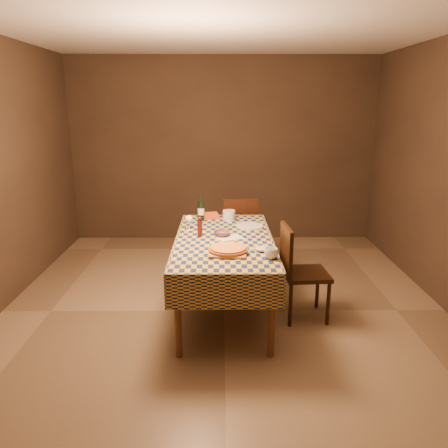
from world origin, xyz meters
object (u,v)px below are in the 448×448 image
object	(u,v)px
dining_table	(224,246)
cutting_board	(228,252)
chair_right	(297,267)
pizza	(228,249)
chair_far	(239,229)
white_plate	(250,226)
bowl	(222,234)
wine_bottle	(201,211)

from	to	relation	value
dining_table	cutting_board	distance (m)	0.44
dining_table	chair_right	xyz separation A→B (m)	(0.70, -0.14, -0.17)
pizza	chair_far	xyz separation A→B (m)	(0.17, 1.59, -0.28)
cutting_board	pizza	world-z (taller)	pizza
white_plate	bowl	bearing A→B (deg)	-132.56
white_plate	chair_far	size ratio (longest dim) A/B	0.31
dining_table	white_plate	xyz separation A→B (m)	(0.27, 0.40, 0.08)
wine_bottle	chair_far	world-z (taller)	wine_bottle
white_plate	cutting_board	bearing A→B (deg)	-106.38
dining_table	cutting_board	xyz separation A→B (m)	(0.03, -0.43, 0.09)
wine_bottle	chair_far	size ratio (longest dim) A/B	0.31
cutting_board	chair_right	distance (m)	0.77
pizza	chair_right	xyz separation A→B (m)	(0.67, 0.29, -0.28)
cutting_board	wine_bottle	xyz separation A→B (m)	(-0.28, 1.10, 0.10)
dining_table	white_plate	distance (m)	0.49
pizza	bowl	xyz separation A→B (m)	(-0.05, 0.51, -0.01)
cutting_board	white_plate	distance (m)	0.86
dining_table	chair_right	distance (m)	0.73
dining_table	chair_far	world-z (taller)	chair_far
white_plate	chair_far	distance (m)	0.80
pizza	chair_right	distance (m)	0.78
dining_table	chair_right	bearing A→B (deg)	-10.99
chair_far	pizza	bearing A→B (deg)	-95.93
white_plate	chair_far	bearing A→B (deg)	95.93
chair_right	white_plate	bearing A→B (deg)	128.40
dining_table	white_plate	world-z (taller)	white_plate
bowl	cutting_board	bearing A→B (deg)	-84.18
cutting_board	bowl	world-z (taller)	bowl
pizza	chair_right	bearing A→B (deg)	23.49
bowl	wine_bottle	size ratio (longest dim) A/B	0.53
cutting_board	wine_bottle	world-z (taller)	wine_bottle
pizza	wine_bottle	xyz separation A→B (m)	(-0.28, 1.10, 0.07)
wine_bottle	chair_far	xyz separation A→B (m)	(0.45, 0.48, -0.36)
cutting_board	pizza	bearing A→B (deg)	0.00
chair_far	cutting_board	bearing A→B (deg)	-95.93
wine_bottle	pizza	bearing A→B (deg)	-75.68
pizza	wine_bottle	world-z (taller)	wine_bottle
dining_table	bowl	world-z (taller)	bowl
wine_bottle	chair_far	distance (m)	0.75
cutting_board	chair_right	xyz separation A→B (m)	(0.67, 0.29, -0.26)
wine_bottle	chair_far	bearing A→B (deg)	47.24
dining_table	bowl	xyz separation A→B (m)	(-0.02, 0.08, 0.10)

